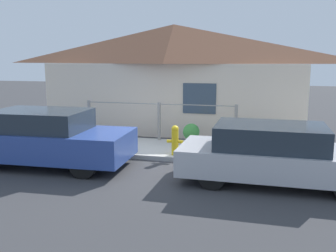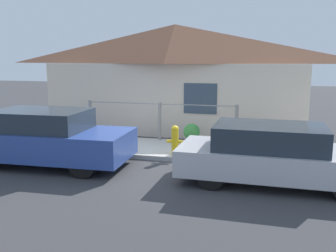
{
  "view_description": "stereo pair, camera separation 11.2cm",
  "coord_description": "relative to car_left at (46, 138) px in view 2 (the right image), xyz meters",
  "views": [
    {
      "loc": [
        3.11,
        -9.26,
        2.69
      ],
      "look_at": [
        0.72,
        0.3,
        0.9
      ],
      "focal_mm": 40.0,
      "sensor_mm": 36.0,
      "label": 1
    },
    {
      "loc": [
        3.22,
        -9.23,
        2.69
      ],
      "look_at": [
        0.72,
        0.3,
        0.9
      ],
      "focal_mm": 40.0,
      "sensor_mm": 36.0,
      "label": 2
    }
  ],
  "objects": [
    {
      "name": "sidewalk",
      "position": [
        2.11,
        2.16,
        -0.65
      ],
      "size": [
        24.0,
        2.15,
        0.12
      ],
      "color": "#B2AFA8",
      "rests_on": "ground_plane"
    },
    {
      "name": "house",
      "position": [
        2.11,
        4.99,
        2.3
      ],
      "size": [
        9.46,
        2.23,
        3.87
      ],
      "color": "beige",
      "rests_on": "ground_plane"
    },
    {
      "name": "potted_plant_near_hydrant",
      "position": [
        3.2,
        2.74,
        -0.25
      ],
      "size": [
        0.5,
        0.5,
        0.63
      ],
      "color": "brown",
      "rests_on": "sidewalk"
    },
    {
      "name": "car_right",
      "position": [
        5.56,
        0.0,
        -0.07
      ],
      "size": [
        4.23,
        1.81,
        1.29
      ],
      "rotation": [
        0.0,
        0.0,
        -0.01
      ],
      "color": "#B7B7BC",
      "rests_on": "ground_plane"
    },
    {
      "name": "fence",
      "position": [
        2.11,
        3.08,
        0.07
      ],
      "size": [
        4.9,
        0.1,
        1.2
      ],
      "color": "gray",
      "rests_on": "sidewalk"
    },
    {
      "name": "ground_plane",
      "position": [
        2.11,
        1.08,
        -0.71
      ],
      "size": [
        60.0,
        60.0,
        0.0
      ],
      "primitive_type": "plane",
      "color": "#38383A"
    },
    {
      "name": "fire_hydrant",
      "position": [
        3.02,
        1.36,
        -0.17
      ],
      "size": [
        0.44,
        0.2,
        0.81
      ],
      "color": "yellow",
      "rests_on": "sidewalk"
    },
    {
      "name": "car_left",
      "position": [
        0.0,
        0.0,
        0.0
      ],
      "size": [
        4.25,
        1.94,
        1.41
      ],
      "rotation": [
        0.0,
        0.0,
        0.04
      ],
      "color": "#2D4793",
      "rests_on": "ground_plane"
    }
  ]
}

